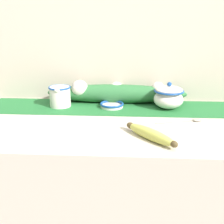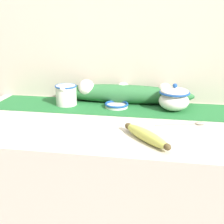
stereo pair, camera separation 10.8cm
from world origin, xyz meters
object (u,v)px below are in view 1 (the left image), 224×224
object	(u,v)px
small_dish	(112,105)
banana	(150,134)
spoon	(193,120)
cream_pitcher	(60,96)
sugar_bowl	(169,97)

from	to	relation	value
small_dish	banana	bearing A→B (deg)	-66.35
spoon	cream_pitcher	bearing A→B (deg)	149.98
sugar_bowl	small_dish	distance (m)	0.26
cream_pitcher	small_dish	xyz separation A→B (m)	(0.24, -0.00, -0.04)
banana	spoon	xyz separation A→B (m)	(0.19, 0.19, -0.02)
cream_pitcher	spoon	xyz separation A→B (m)	(0.58, -0.16, -0.05)
small_dish	banana	distance (m)	0.38
banana	spoon	size ratio (longest dim) A/B	0.98
small_dish	spoon	xyz separation A→B (m)	(0.34, -0.16, -0.01)
sugar_bowl	banana	size ratio (longest dim) A/B	0.70
small_dish	spoon	distance (m)	0.37
small_dish	banana	xyz separation A→B (m)	(0.15, -0.35, 0.01)
cream_pitcher	sugar_bowl	size ratio (longest dim) A/B	0.89
small_dish	spoon	world-z (taller)	small_dish
banana	spoon	bearing A→B (deg)	45.14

